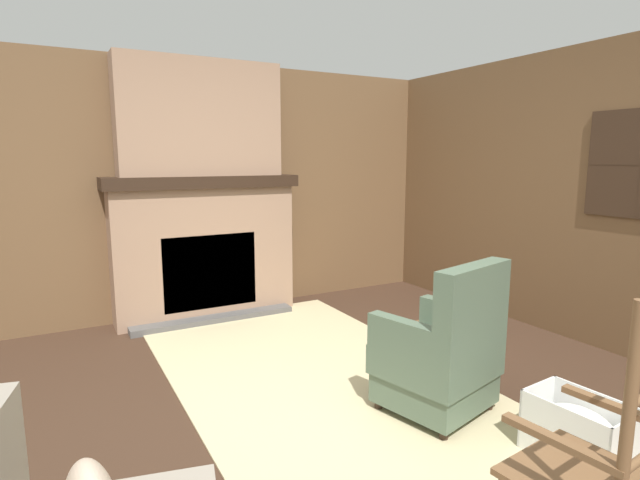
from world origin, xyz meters
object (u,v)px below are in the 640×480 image
Objects in this scene: storage_case at (223,169)px; armchair at (442,357)px; firewood_stack at (432,334)px; laundry_basket at (578,430)px; oil_lamp_vase at (146,167)px.

armchair is at bearing 10.54° from storage_case.
storage_case is (-1.71, -1.18, 1.33)m from firewood_stack.
armchair is 1.92× the size of laundry_basket.
storage_case is (0.00, 0.71, -0.03)m from oil_lamp_vase.
armchair is at bearing 24.79° from oil_lamp_vase.
laundry_basket is (1.58, -0.43, 0.07)m from firewood_stack.
laundry_basket is at bearing 24.01° from oil_lamp_vase.
firewood_stack is at bearing -52.95° from armchair.
firewood_stack is 2.15× the size of storage_case.
oil_lamp_vase is 0.71m from storage_case.
laundry_basket is (0.71, 0.27, -0.19)m from armchair.
firewood_stack is 1.64m from laundry_basket.
armchair is 2.03× the size of firewood_stack.
laundry_basket is at bearing -172.96° from armchair.
armchair is 4.06× the size of oil_lamp_vase.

